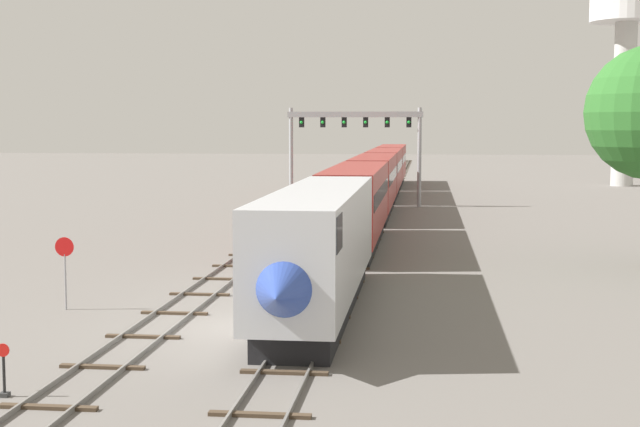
# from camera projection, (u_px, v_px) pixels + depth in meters

# --- Properties ---
(ground_plane) EXTENTS (400.00, 400.00, 0.00)m
(ground_plane) POSITION_uv_depth(u_px,v_px,m) (254.00, 328.00, 33.17)
(ground_plane) COLOR slate
(track_main) EXTENTS (2.60, 200.00, 0.16)m
(track_main) POSITION_uv_depth(u_px,v_px,m) (384.00, 197.00, 92.28)
(track_main) COLOR slate
(track_main) RESTS_ON ground
(track_near) EXTENTS (2.60, 160.00, 0.16)m
(track_near) POSITION_uv_depth(u_px,v_px,m) (304.00, 216.00, 73.12)
(track_near) COLOR slate
(track_near) RESTS_ON ground
(passenger_train) EXTENTS (3.04, 95.84, 4.80)m
(passenger_train) POSITION_uv_depth(u_px,v_px,m) (374.00, 184.00, 73.71)
(passenger_train) COLOR silver
(passenger_train) RESTS_ON ground
(signal_gantry) EXTENTS (12.10, 0.49, 8.81)m
(signal_gantry) POSITION_uv_depth(u_px,v_px,m) (355.00, 134.00, 82.36)
(signal_gantry) COLOR #999BA0
(signal_gantry) RESTS_ON ground
(water_tower) EXTENTS (8.70, 8.70, 24.62)m
(water_tower) POSITION_uv_depth(u_px,v_px,m) (626.00, 26.00, 109.00)
(water_tower) COLOR beige
(water_tower) RESTS_ON ground
(switch_stand) EXTENTS (0.36, 0.24, 1.46)m
(switch_stand) POSITION_uv_depth(u_px,v_px,m) (4.00, 378.00, 24.70)
(switch_stand) COLOR black
(switch_stand) RESTS_ON ground
(stop_sign) EXTENTS (0.76, 0.08, 2.88)m
(stop_sign) POSITION_uv_depth(u_px,v_px,m) (65.00, 263.00, 36.29)
(stop_sign) COLOR gray
(stop_sign) RESTS_ON ground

